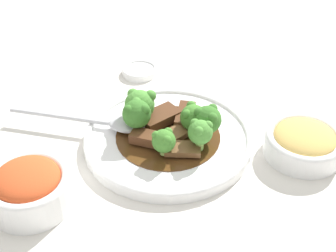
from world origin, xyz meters
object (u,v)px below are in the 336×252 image
object	(u,v)px
main_plate	(168,138)
serving_spoon	(113,123)
broccoli_floret_1	(200,132)
broccoli_floret_2	(164,141)
sauce_dish	(140,71)
broccoli_floret_5	(208,119)
beef_strip_2	(160,117)
beef_strip_1	(183,149)
broccoli_floret_0	(137,114)
beef_strip_4	(173,136)
beef_strip_3	(185,115)
broccoli_floret_4	(140,104)
side_bowl_appetizer	(304,142)
side_bowl_kimchi	(29,187)
beef_strip_0	(150,140)
broccoli_floret_3	(193,117)

from	to	relation	value
main_plate	serving_spoon	distance (m)	0.09
broccoli_floret_1	broccoli_floret_2	xyz separation A→B (m)	(0.05, -0.02, -0.01)
broccoli_floret_2	sauce_dish	world-z (taller)	broccoli_floret_2
broccoli_floret_5	beef_strip_2	bearing A→B (deg)	-63.84
serving_spoon	beef_strip_1	bearing A→B (deg)	115.61
broccoli_floret_5	sauce_dish	bearing A→B (deg)	-97.44
broccoli_floret_0	broccoli_floret_5	xyz separation A→B (m)	(-0.08, 0.07, -0.00)
broccoli_floret_2	sauce_dish	distance (m)	0.26
beef_strip_4	broccoli_floret_5	size ratio (longest dim) A/B	0.92
beef_strip_3	broccoli_floret_4	distance (m)	0.08
beef_strip_2	broccoli_floret_1	bearing A→B (deg)	96.43
beef_strip_4	broccoli_floret_0	bearing A→B (deg)	-52.14
beef_strip_4	broccoli_floret_1	distance (m)	0.05
broccoli_floret_5	broccoli_floret_0	bearing A→B (deg)	-42.47
serving_spoon	beef_strip_4	bearing A→B (deg)	127.48
beef_strip_2	side_bowl_appetizer	size ratio (longest dim) A/B	0.57
serving_spoon	sauce_dish	xyz separation A→B (m)	(-0.13, -0.14, -0.02)
side_bowl_kimchi	broccoli_floret_2	bearing A→B (deg)	169.86
sauce_dish	main_plate	bearing A→B (deg)	69.62
beef_strip_3	broccoli_floret_0	xyz separation A→B (m)	(0.08, -0.02, 0.03)
serving_spoon	broccoli_floret_2	bearing A→B (deg)	105.46
beef_strip_4	sauce_dish	distance (m)	0.23
beef_strip_0	main_plate	bearing A→B (deg)	-173.33
main_plate	broccoli_floret_5	size ratio (longest dim) A/B	4.84
serving_spoon	broccoli_floret_0	bearing A→B (deg)	126.94
broccoli_floret_1	serving_spoon	bearing A→B (deg)	-57.47
broccoli_floret_1	sauce_dish	xyz separation A→B (m)	(-0.06, -0.26, -0.04)
broccoli_floret_0	broccoli_floret_2	size ratio (longest dim) A/B	1.34
beef_strip_3	broccoli_floret_3	distance (m)	0.04
main_plate	sauce_dish	world-z (taller)	main_plate
broccoli_floret_4	side_bowl_appetizer	world-z (taller)	broccoli_floret_4
broccoli_floret_0	broccoli_floret_5	size ratio (longest dim) A/B	1.02
beef_strip_1	broccoli_floret_5	distance (m)	0.06
beef_strip_0	broccoli_floret_5	size ratio (longest dim) A/B	1.08
beef_strip_0	beef_strip_4	world-z (taller)	beef_strip_0
side_bowl_kimchi	side_bowl_appetizer	xyz separation A→B (m)	(-0.37, 0.13, -0.01)
broccoli_floret_3	sauce_dish	distance (m)	0.22
beef_strip_4	serving_spoon	distance (m)	0.10
beef_strip_3	main_plate	bearing A→B (deg)	20.94
broccoli_floret_3	side_bowl_kimchi	size ratio (longest dim) A/B	0.40
main_plate	broccoli_floret_2	xyz separation A→B (m)	(0.03, 0.03, 0.03)
main_plate	broccoli_floret_0	xyz separation A→B (m)	(0.03, -0.03, 0.04)
beef_strip_2	broccoli_floret_0	size ratio (longest dim) A/B	1.22
main_plate	beef_strip_2	size ratio (longest dim) A/B	3.91
main_plate	beef_strip_4	distance (m)	0.02
beef_strip_0	beef_strip_3	world-z (taller)	beef_strip_0
sauce_dish	side_bowl_kimchi	bearing A→B (deg)	34.50
beef_strip_2	side_bowl_appetizer	world-z (taller)	side_bowl_appetizer
broccoli_floret_1	main_plate	bearing A→B (deg)	-72.27
broccoli_floret_5	side_bowl_appetizer	distance (m)	0.15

